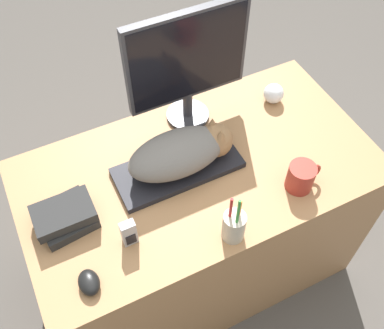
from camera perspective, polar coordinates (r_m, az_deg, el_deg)
name	(u,v)px	position (r m, az deg, el deg)	size (l,w,h in m)	color
ground_plane	(232,327)	(2.14, 5.07, -19.83)	(12.00, 12.00, 0.00)	#4C4742
desk	(198,223)	(1.90, 0.78, -7.46)	(1.27, 0.69, 0.77)	#9E7047
keyboard	(178,168)	(1.57, -1.83, -0.43)	(0.44, 0.19, 0.02)	black
cat	(184,151)	(1.51, -0.99, 1.73)	(0.38, 0.18, 0.14)	#66605B
monitor	(188,62)	(1.56, -0.57, 12.89)	(0.44, 0.16, 0.46)	#333338
computer_mouse	(89,282)	(1.38, -12.95, -14.39)	(0.06, 0.09, 0.04)	black
coffee_mug	(301,177)	(1.54, 13.71, -1.53)	(0.13, 0.09, 0.10)	#9E2D23
pen_cup	(234,226)	(1.39, 5.34, -7.74)	(0.07, 0.07, 0.22)	#B2A893
baseball	(274,93)	(1.81, 10.32, 8.87)	(0.08, 0.08, 0.08)	silver
phone	(129,233)	(1.40, -8.02, -8.63)	(0.05, 0.03, 0.10)	#99999E
book_stack	(65,216)	(1.49, -15.86, -6.27)	(0.19, 0.18, 0.08)	black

